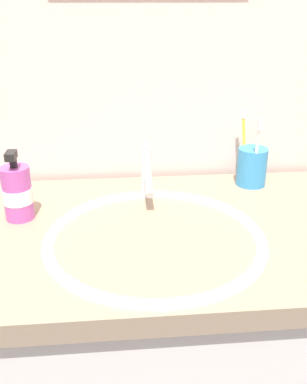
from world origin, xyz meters
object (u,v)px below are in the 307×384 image
object	(u,v)px
toothbrush_white	(257,150)
soap_dispenser	(17,193)
toothbrush_yellow	(244,140)
faucet	(147,172)
toothbrush_cup	(252,167)

from	to	relation	value
toothbrush_white	soap_dispenser	xyz separation A→B (m)	(-0.55, -0.10, -0.05)
toothbrush_yellow	faucet	bearing A→B (deg)	-161.86
toothbrush_white	toothbrush_yellow	bearing A→B (deg)	99.77
toothbrush_white	toothbrush_cup	bearing A→B (deg)	84.15
faucet	toothbrush_yellow	distance (m)	0.27
faucet	soap_dispenser	bearing A→B (deg)	-162.66
faucet	soap_dispenser	xyz separation A→B (m)	(-0.28, -0.09, -0.00)
toothbrush_cup	toothbrush_white	world-z (taller)	toothbrush_white
toothbrush_cup	soap_dispenser	bearing A→B (deg)	-166.02
toothbrush_cup	toothbrush_yellow	xyz separation A→B (m)	(-0.02, 0.03, 0.06)
toothbrush_white	soap_dispenser	world-z (taller)	toothbrush_white
toothbrush_yellow	toothbrush_cup	bearing A→B (deg)	-65.85
faucet	toothbrush_cup	xyz separation A→B (m)	(0.27, 0.05, -0.01)
faucet	toothbrush_white	distance (m)	0.27
faucet	toothbrush_yellow	xyz separation A→B (m)	(0.26, 0.08, 0.05)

